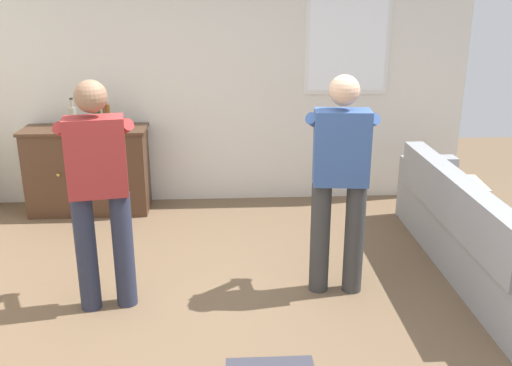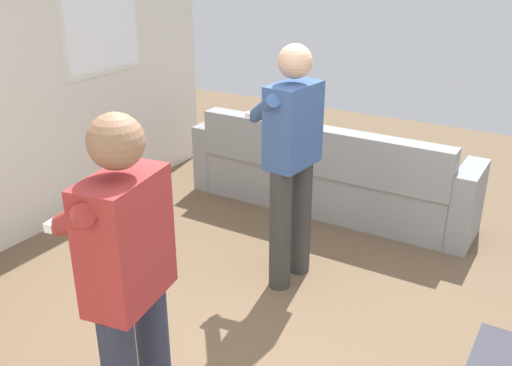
{
  "view_description": "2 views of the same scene",
  "coord_description": "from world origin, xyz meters",
  "px_view_note": "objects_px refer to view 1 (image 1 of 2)",
  "views": [
    {
      "loc": [
        -0.02,
        -3.47,
        2.23
      ],
      "look_at": [
        0.19,
        0.2,
        0.99
      ],
      "focal_mm": 40.0,
      "sensor_mm": 36.0,
      "label": 1
    },
    {
      "loc": [
        -2.35,
        -1.15,
        2.25
      ],
      "look_at": [
        0.15,
        0.35,
        1.02
      ],
      "focal_mm": 40.0,
      "sensor_mm": 36.0,
      "label": 2
    }
  ],
  "objects_px": {
    "couch": "(471,235)",
    "sideboard_cabinet": "(88,170)",
    "bottle_spirits_clear": "(107,115)",
    "person_standing_right": "(340,176)",
    "bottle_wine_green": "(96,115)",
    "person_standing_left": "(99,186)",
    "bottle_liquor_amber": "(73,117)"
  },
  "relations": [
    {
      "from": "couch",
      "to": "bottle_liquor_amber",
      "type": "xyz_separation_m",
      "value": [
        -3.55,
        1.56,
        0.71
      ]
    },
    {
      "from": "bottle_liquor_amber",
      "to": "person_standing_left",
      "type": "xyz_separation_m",
      "value": [
        0.65,
        -1.96,
        -0.09
      ]
    },
    {
      "from": "person_standing_right",
      "to": "bottle_liquor_amber",
      "type": "bearing_deg",
      "value": 142.68
    },
    {
      "from": "bottle_wine_green",
      "to": "bottle_spirits_clear",
      "type": "relative_size",
      "value": 0.99
    },
    {
      "from": "bottle_spirits_clear",
      "to": "person_standing_right",
      "type": "relative_size",
      "value": 0.2
    },
    {
      "from": "couch",
      "to": "sideboard_cabinet",
      "type": "bearing_deg",
      "value": 155.64
    },
    {
      "from": "sideboard_cabinet",
      "to": "person_standing_right",
      "type": "xyz_separation_m",
      "value": [
        2.28,
        -1.81,
        0.48
      ]
    },
    {
      "from": "bottle_liquor_amber",
      "to": "bottle_spirits_clear",
      "type": "xyz_separation_m",
      "value": [
        0.34,
        0.01,
        0.01
      ]
    },
    {
      "from": "couch",
      "to": "sideboard_cabinet",
      "type": "relative_size",
      "value": 2.06
    },
    {
      "from": "couch",
      "to": "sideboard_cabinet",
      "type": "xyz_separation_m",
      "value": [
        -3.45,
        1.56,
        0.14
      ]
    },
    {
      "from": "bottle_wine_green",
      "to": "bottle_liquor_amber",
      "type": "relative_size",
      "value": 1.09
    },
    {
      "from": "couch",
      "to": "bottle_spirits_clear",
      "type": "height_order",
      "value": "bottle_spirits_clear"
    },
    {
      "from": "couch",
      "to": "bottle_liquor_amber",
      "type": "bearing_deg",
      "value": 156.27
    },
    {
      "from": "person_standing_left",
      "to": "person_standing_right",
      "type": "distance_m",
      "value": 1.73
    },
    {
      "from": "couch",
      "to": "bottle_wine_green",
      "type": "bearing_deg",
      "value": 154.5
    },
    {
      "from": "bottle_wine_green",
      "to": "person_standing_left",
      "type": "distance_m",
      "value": 2.03
    },
    {
      "from": "bottle_wine_green",
      "to": "person_standing_left",
      "type": "xyz_separation_m",
      "value": [
        0.42,
        -1.98,
        -0.09
      ]
    },
    {
      "from": "bottle_wine_green",
      "to": "bottle_liquor_amber",
      "type": "distance_m",
      "value": 0.23
    },
    {
      "from": "bottle_wine_green",
      "to": "bottle_spirits_clear",
      "type": "xyz_separation_m",
      "value": [
        0.11,
        -0.01,
        0.0
      ]
    },
    {
      "from": "bottle_liquor_amber",
      "to": "person_standing_right",
      "type": "xyz_separation_m",
      "value": [
        2.38,
        -1.81,
        -0.09
      ]
    },
    {
      "from": "sideboard_cabinet",
      "to": "bottle_liquor_amber",
      "type": "relative_size",
      "value": 4.05
    },
    {
      "from": "person_standing_left",
      "to": "sideboard_cabinet",
      "type": "bearing_deg",
      "value": 105.68
    },
    {
      "from": "sideboard_cabinet",
      "to": "bottle_liquor_amber",
      "type": "xyz_separation_m",
      "value": [
        -0.1,
        -0.0,
        0.57
      ]
    },
    {
      "from": "couch",
      "to": "bottle_wine_green",
      "type": "height_order",
      "value": "bottle_wine_green"
    },
    {
      "from": "bottle_liquor_amber",
      "to": "person_standing_left",
      "type": "relative_size",
      "value": 0.19
    },
    {
      "from": "couch",
      "to": "person_standing_right",
      "type": "relative_size",
      "value": 1.55
    },
    {
      "from": "sideboard_cabinet",
      "to": "bottle_spirits_clear",
      "type": "bearing_deg",
      "value": 2.08
    },
    {
      "from": "bottle_wine_green",
      "to": "person_standing_right",
      "type": "xyz_separation_m",
      "value": [
        2.15,
        -1.83,
        -0.09
      ]
    },
    {
      "from": "couch",
      "to": "person_standing_left",
      "type": "xyz_separation_m",
      "value": [
        -2.9,
        -0.4,
        0.62
      ]
    },
    {
      "from": "sideboard_cabinet",
      "to": "person_standing_left",
      "type": "relative_size",
      "value": 0.75
    },
    {
      "from": "sideboard_cabinet",
      "to": "bottle_liquor_amber",
      "type": "distance_m",
      "value": 0.58
    },
    {
      "from": "sideboard_cabinet",
      "to": "bottle_spirits_clear",
      "type": "distance_m",
      "value": 0.63
    }
  ]
}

